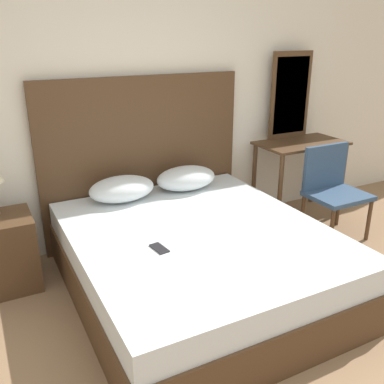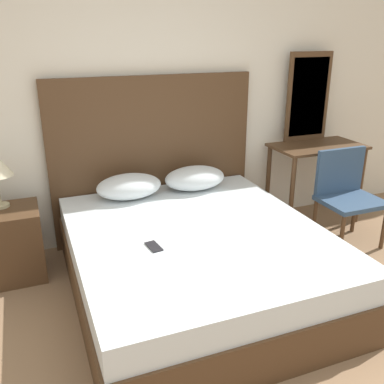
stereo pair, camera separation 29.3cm
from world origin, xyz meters
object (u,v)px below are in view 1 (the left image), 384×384
phone_on_bed (159,248)px  bed (198,260)px  chair (332,185)px  vanity_desk (300,157)px

phone_on_bed → bed: bearing=21.0°
bed → phone_on_bed: phone_on_bed is taller
chair → vanity_desk: bearing=86.9°
bed → vanity_desk: (1.56, 0.75, 0.39)m
bed → vanity_desk: size_ratio=2.29×
vanity_desk → chair: size_ratio=1.04×
bed → vanity_desk: vanity_desk is taller
bed → phone_on_bed: size_ratio=12.77×
phone_on_bed → vanity_desk: vanity_desk is taller
vanity_desk → chair: chair is taller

